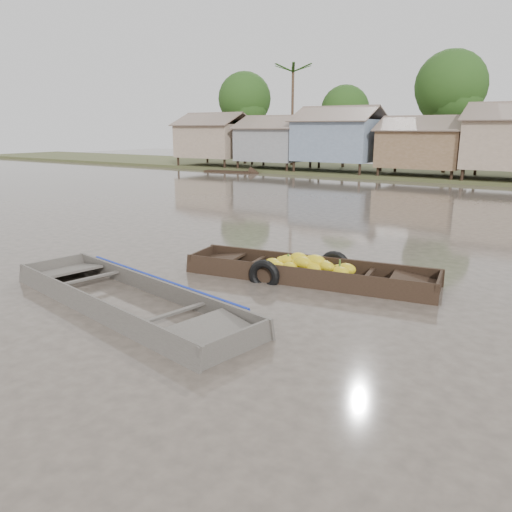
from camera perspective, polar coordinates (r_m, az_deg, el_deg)
The scene contains 3 objects.
ground at distance 11.24m, azimuth -3.16°, elevation -4.73°, with size 120.00×120.00×0.00m, color #443C34.
banana_boat at distance 12.57m, azimuth 5.64°, elevation -1.74°, with size 6.44×2.43×0.88m.
viewer_boat at distance 11.01m, azimuth -14.44°, elevation -5.33°, with size 7.16×3.09×0.56m.
Camera 1 is at (6.29, -8.55, 3.69)m, focal length 35.00 mm.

